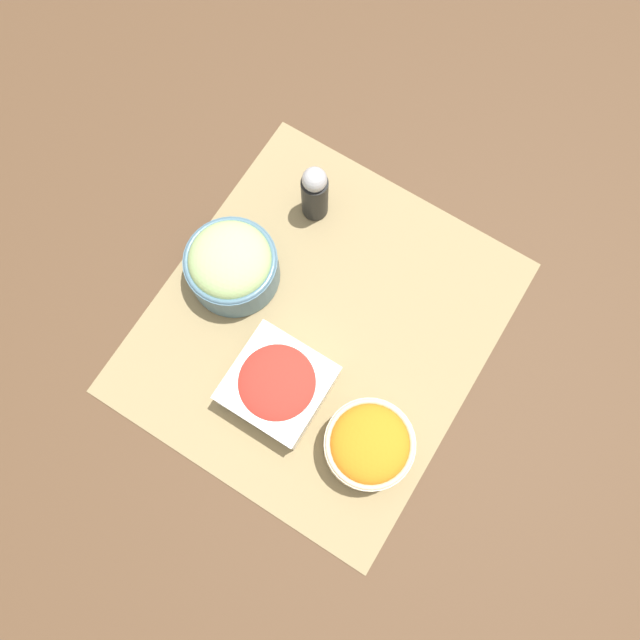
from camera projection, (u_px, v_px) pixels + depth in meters
ground_plane at (320, 327)px, 0.86m from camera, size 3.00×3.00×0.00m
placemat at (320, 326)px, 0.86m from camera, size 0.48×0.43×0.00m
tomato_bowl at (278, 385)px, 0.80m from camera, size 0.12×0.12×0.06m
carrot_bowl at (369, 445)px, 0.78m from camera, size 0.11×0.11×0.07m
cucumber_bowl at (232, 264)px, 0.83m from camera, size 0.13×0.13×0.09m
pepper_shaker at (315, 192)px, 0.85m from camera, size 0.04×0.04×0.10m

